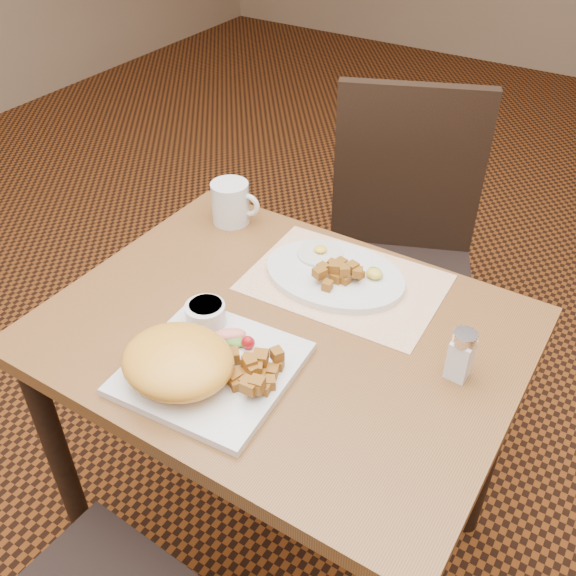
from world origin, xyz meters
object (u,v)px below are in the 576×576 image
at_px(salt_shaker, 461,354).
at_px(coffee_mug, 231,203).
at_px(plate_square, 212,369).
at_px(plate_oval, 335,275).
at_px(chair_far, 400,245).
at_px(table, 281,367).

distance_m(salt_shaker, coffee_mug, 0.68).
height_order(plate_square, plate_oval, plate_oval).
height_order(chair_far, salt_shaker, chair_far).
distance_m(table, salt_shaker, 0.38).
relative_size(chair_far, plate_oval, 3.19).
bearing_deg(salt_shaker, plate_oval, 157.62).
relative_size(chair_far, plate_square, 3.46).
bearing_deg(plate_oval, chair_far, 95.29).
bearing_deg(coffee_mug, plate_square, -58.00).
relative_size(plate_oval, coffee_mug, 2.55).
xyz_separation_m(table, plate_square, (-0.04, -0.17, 0.12)).
bearing_deg(plate_square, plate_oval, 81.63).
distance_m(plate_square, plate_oval, 0.36).
relative_size(table, coffee_mug, 7.55).
xyz_separation_m(plate_square, salt_shaker, (0.37, 0.23, 0.04)).
xyz_separation_m(plate_oval, salt_shaker, (0.32, -0.13, 0.04)).
xyz_separation_m(chair_far, plate_square, (-0.01, -0.85, 0.22)).
relative_size(plate_square, salt_shaker, 2.80).
bearing_deg(plate_square, chair_far, 89.51).
height_order(table, plate_oval, plate_oval).
xyz_separation_m(chair_far, salt_shaker, (0.37, -0.62, 0.26)).
bearing_deg(plate_oval, salt_shaker, -22.38).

